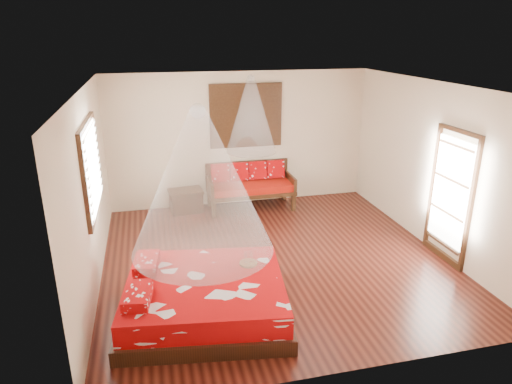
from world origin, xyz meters
TOP-DOWN VIEW (x-y plane):
  - room at (0.00, 0.00)m, footprint 5.54×5.54m
  - bed at (-1.33, -1.29)m, footprint 2.38×2.21m
  - daybed at (0.12, 2.38)m, footprint 1.79×0.80m
  - storage_chest at (-1.23, 2.45)m, footprint 0.72×0.56m
  - shutter_panel at (0.12, 2.72)m, footprint 1.52×0.06m
  - window_left at (-2.71, 0.20)m, footprint 0.10×1.74m
  - glazed_door at (2.72, -0.60)m, footprint 0.08×1.02m
  - wine_tray at (-0.67, -0.99)m, footprint 0.25×0.25m
  - mosquito_net_main at (-1.31, -1.29)m, footprint 1.77×1.77m
  - mosquito_net_daybed at (0.12, 2.25)m, footprint 1.01×1.01m

SIDE VIEW (x-z plane):
  - storage_chest at x=-1.23m, z-range 0.00..0.47m
  - bed at x=-1.33m, z-range -0.07..0.57m
  - daybed at x=0.12m, z-range 0.05..0.99m
  - wine_tray at x=-0.67m, z-range 0.45..0.66m
  - glazed_door at x=2.72m, z-range -0.01..2.15m
  - room at x=0.00m, z-range -0.02..2.82m
  - window_left at x=-2.71m, z-range 1.03..2.37m
  - mosquito_net_main at x=-1.31m, z-range 0.95..2.75m
  - shutter_panel at x=0.12m, z-range 1.24..2.56m
  - mosquito_net_daybed at x=0.12m, z-range 1.25..2.75m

